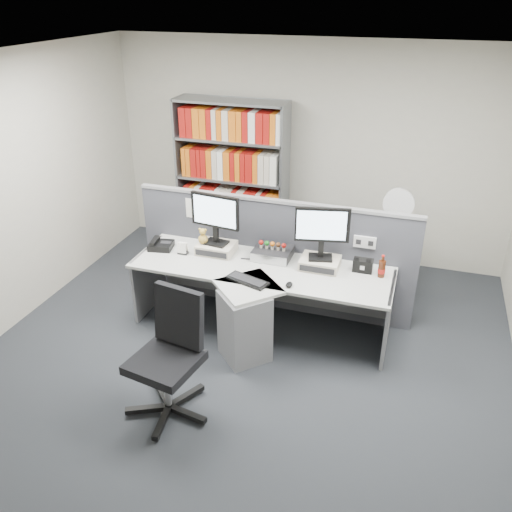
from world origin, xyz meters
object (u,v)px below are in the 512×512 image
(desk_calendar, at_px, (183,249))
(filing_cabinet, at_px, (391,264))
(monitor_left, at_px, (215,215))
(shelving_unit, at_px, (232,181))
(desktop_pc, at_px, (273,253))
(monitor_right, at_px, (322,229))
(keyboard, at_px, (247,280))
(office_chair, at_px, (171,351))
(desk, at_px, (254,300))
(speaker, at_px, (363,265))
(mouse, at_px, (289,285))
(cola_bottle, at_px, (382,269))
(desk_phone, at_px, (161,245))
(desk_fan, at_px, (398,207))

(desk_calendar, height_order, filing_cabinet, desk_calendar)
(monitor_left, xyz_separation_m, shelving_unit, (-0.36, 1.46, -0.17))
(desktop_pc, height_order, desk_calendar, desk_calendar)
(monitor_right, bearing_deg, desk_calendar, -174.39)
(keyboard, distance_m, office_chair, 1.08)
(desk_calendar, bearing_deg, desk, -15.85)
(desk_calendar, bearing_deg, speaker, 6.02)
(desktop_pc, xyz_separation_m, mouse, (0.31, -0.52, -0.03))
(desk, height_order, cola_bottle, cola_bottle)
(desk, bearing_deg, monitor_left, 144.69)
(cola_bottle, bearing_deg, shelving_unit, 144.48)
(shelving_unit, relative_size, office_chair, 1.88)
(mouse, distance_m, filing_cabinet, 1.73)
(mouse, height_order, office_chair, office_chair)
(desk, relative_size, desk_phone, 9.48)
(monitor_right, xyz_separation_m, shelving_unit, (-1.46, 1.46, -0.16))
(desk, height_order, mouse, mouse)
(cola_bottle, bearing_deg, desk_phone, -177.63)
(desktop_pc, bearing_deg, mouse, -59.02)
(shelving_unit, bearing_deg, keyboard, -66.08)
(cola_bottle, xyz_separation_m, filing_cabinet, (0.04, 1.02, -0.46))
(mouse, distance_m, cola_bottle, 0.91)
(monitor_left, height_order, speaker, monitor_left)
(speaker, distance_m, cola_bottle, 0.19)
(speaker, height_order, filing_cabinet, speaker)
(monitor_right, relative_size, desk_phone, 1.95)
(mouse, bearing_deg, desk_fan, 60.31)
(desk_fan, bearing_deg, monitor_right, -122.31)
(desk, bearing_deg, keyboard, -108.16)
(monitor_right, distance_m, speaker, 0.55)
(desk_calendar, relative_size, cola_bottle, 0.55)
(desk_phone, xyz_separation_m, desk_calendar, (0.28, -0.04, 0.01))
(keyboard, distance_m, desk_fan, 1.97)
(monitor_right, relative_size, desk_fan, 0.93)
(keyboard, relative_size, desk_fan, 0.78)
(shelving_unit, xyz_separation_m, desk_fan, (2.10, -0.45, 0.08))
(desk, height_order, desk_calendar, desk_calendar)
(desk, distance_m, speaker, 1.12)
(desk_phone, xyz_separation_m, desk_fan, (2.34, 1.11, 0.30))
(keyboard, distance_m, cola_bottle, 1.29)
(mouse, relative_size, shelving_unit, 0.05)
(desk_phone, height_order, desk_calendar, desk_calendar)
(monitor_left, xyz_separation_m, office_chair, (0.19, -1.51, -0.57))
(speaker, bearing_deg, keyboard, -151.74)
(filing_cabinet, bearing_deg, shelving_unit, 167.93)
(keyboard, distance_m, mouse, 0.40)
(desk_phone, bearing_deg, monitor_right, 3.27)
(desk_calendar, bearing_deg, desk_phone, 171.39)
(keyboard, relative_size, mouse, 4.45)
(desktop_pc, height_order, office_chair, office_chair)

